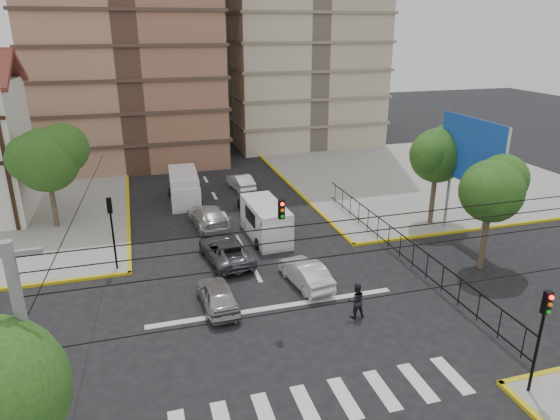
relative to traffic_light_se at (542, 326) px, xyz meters
name	(u,v)px	position (x,y,z in m)	size (l,w,h in m)	color
ground	(281,320)	(-7.80, 7.80, -3.11)	(160.00, 160.00, 0.00)	black
sidewalk_ne	(421,176)	(12.20, 27.80, -3.04)	(26.00, 26.00, 0.15)	gray
crosswalk_stripes	(326,402)	(-7.80, 1.80, -3.11)	(12.00, 2.40, 0.01)	silver
stop_line	(275,307)	(-7.80, 9.00, -3.11)	(13.00, 0.40, 0.01)	silver
park_fence	(399,259)	(1.20, 12.30, -3.11)	(0.10, 22.50, 1.66)	black
billboard	(472,153)	(6.65, 13.80, 2.89)	(0.36, 6.20, 8.10)	slate
tree_park_a	(493,188)	(5.28, 9.81, 1.90)	(4.41, 3.60, 6.83)	#473828
tree_park_c	(439,153)	(6.29, 16.81, 2.22)	(4.65, 3.80, 7.25)	#473828
tree_tudor	(47,157)	(-19.70, 23.81, 2.11)	(5.39, 4.40, 7.43)	#473828
traffic_light_se	(542,326)	(0.00, 0.00, 0.00)	(0.28, 0.22, 4.40)	black
traffic_light_nw	(111,222)	(-15.60, 15.60, 0.00)	(0.28, 0.22, 4.40)	black
traffic_light_hanging	(295,223)	(-7.80, 5.76, 2.79)	(18.00, 9.12, 0.92)	black
utility_pole_sw	(39,402)	(-16.80, -1.20, 1.65)	(1.40, 0.28, 9.00)	slate
van_right_lane	(267,223)	(-5.89, 17.60, -1.92)	(2.38, 5.52, 2.44)	silver
van_left_lane	(184,189)	(-10.39, 26.63, -1.89)	(2.47, 5.69, 2.52)	silver
car_silver_front_left	(218,295)	(-10.58, 9.86, -2.40)	(1.68, 4.17, 1.42)	#A6A6AB
car_white_front_right	(305,273)	(-5.48, 10.86, -2.40)	(1.50, 4.30, 1.42)	white
car_grey_mid_left	(226,250)	(-9.19, 15.05, -2.39)	(2.40, 5.20, 1.44)	#56575D
car_silver_rear_left	(208,216)	(-9.33, 21.06, -2.35)	(2.15, 5.28, 1.53)	silver
car_darkgrey_mid_right	(249,204)	(-5.89, 23.09, -2.47)	(1.53, 3.79, 1.29)	#28282A
car_white_rear_right	(241,182)	(-5.23, 29.03, -2.43)	(1.45, 4.15, 1.37)	white
pedestrian_crosswalk	(356,301)	(-4.20, 7.01, -2.19)	(0.89, 0.70, 1.84)	black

